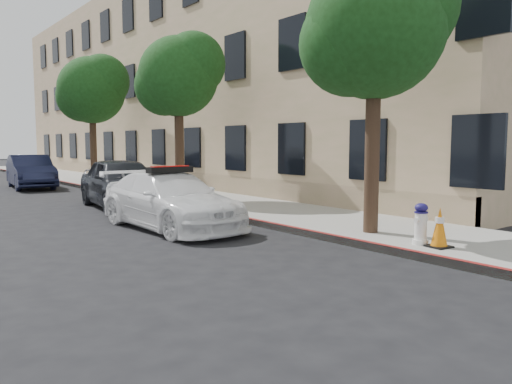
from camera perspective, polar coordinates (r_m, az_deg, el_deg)
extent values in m
plane|color=black|center=(10.23, -6.50, -5.57)|extent=(120.00, 120.00, 0.00)
cube|color=gray|center=(20.66, -12.36, 0.20)|extent=(3.20, 50.00, 0.15)
cube|color=maroon|center=(20.05, -16.34, -0.06)|extent=(0.12, 50.00, 0.15)
cube|color=tan|center=(27.80, -6.44, 11.82)|extent=(8.00, 36.00, 10.00)
cylinder|color=black|center=(10.44, 13.14, 4.48)|extent=(0.30, 0.30, 3.30)
sphere|color=#143611|center=(10.68, 13.44, 17.74)|extent=(2.80, 2.80, 2.80)
sphere|color=#143611|center=(10.90, 16.20, 19.58)|extent=(2.24, 2.24, 2.24)
sphere|color=#143611|center=(10.55, 10.84, 16.28)|extent=(2.10, 2.10, 2.10)
cylinder|color=black|center=(16.69, -8.75, 4.75)|extent=(0.30, 0.30, 3.19)
sphere|color=#143611|center=(16.83, -8.87, 12.93)|extent=(2.60, 2.60, 2.60)
sphere|color=#143611|center=(16.82, -7.15, 14.33)|extent=(2.08, 2.08, 2.08)
sphere|color=#143611|center=(16.89, -10.42, 11.85)|extent=(1.95, 1.95, 1.95)
cylinder|color=black|center=(24.00, -18.09, 5.05)|extent=(0.30, 0.30, 3.41)
sphere|color=#143611|center=(24.12, -18.27, 11.01)|extent=(3.00, 3.00, 3.00)
sphere|color=#143611|center=(24.02, -17.14, 12.02)|extent=(2.40, 2.40, 2.40)
sphere|color=#143611|center=(24.26, -19.28, 10.23)|extent=(2.25, 2.25, 2.25)
imported|color=white|center=(11.77, -9.75, -0.94)|extent=(1.99, 4.57, 1.31)
cube|color=black|center=(11.71, -9.80, 2.53)|extent=(1.11, 0.32, 0.14)
cube|color=#A50A07|center=(11.71, -9.81, 2.83)|extent=(0.91, 0.25, 0.06)
imported|color=#202329|center=(15.76, -15.05, 1.06)|extent=(2.39, 4.77, 1.56)
imported|color=black|center=(24.01, -24.35, 2.14)|extent=(1.96, 4.56, 1.46)
cylinder|color=white|center=(9.55, 18.26, -5.44)|extent=(0.29, 0.29, 0.09)
cylinder|color=white|center=(9.50, 18.31, -3.70)|extent=(0.22, 0.22, 0.50)
ellipsoid|color=navy|center=(9.45, 18.38, -1.71)|extent=(0.24, 0.24, 0.16)
cylinder|color=white|center=(9.48, 18.33, -3.02)|extent=(0.31, 0.11, 0.09)
cylinder|color=white|center=(9.48, 18.33, -3.02)|extent=(0.10, 0.17, 0.09)
cube|color=black|center=(9.41, 20.17, -5.85)|extent=(0.42, 0.42, 0.03)
cone|color=orange|center=(9.35, 20.24, -3.71)|extent=(0.29, 0.29, 0.68)
cylinder|color=white|center=(9.33, 20.26, -3.03)|extent=(0.15, 0.15, 0.10)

